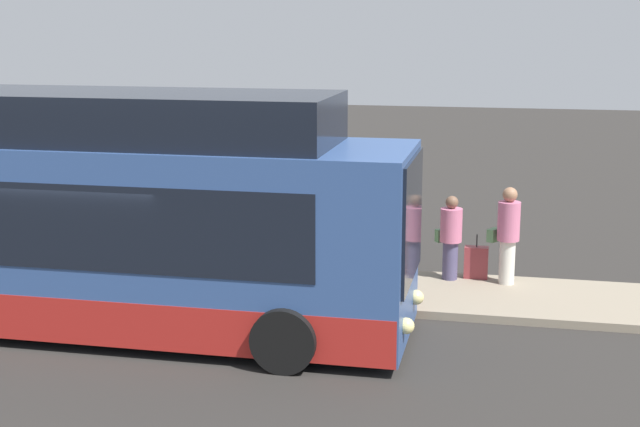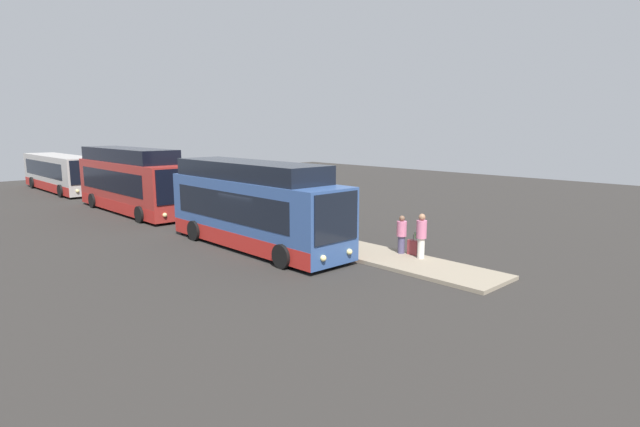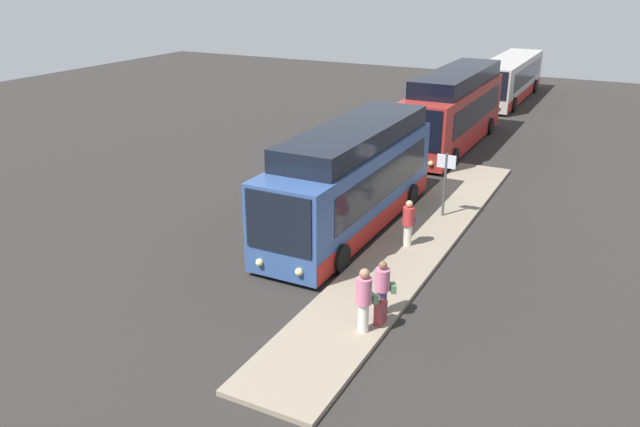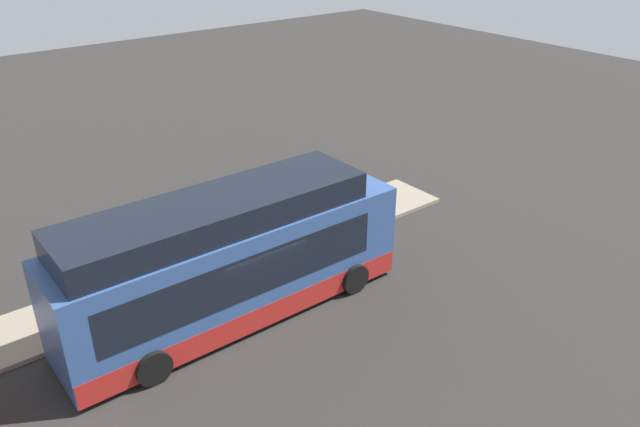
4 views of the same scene
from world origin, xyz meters
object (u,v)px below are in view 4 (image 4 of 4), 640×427
(passenger_boarding, at_px, (215,242))
(sign_post, at_px, (110,251))
(suitcase, at_px, (320,203))
(bus_lead, at_px, (231,263))
(passenger_waiting, at_px, (335,185))
(passenger_with_bags, at_px, (312,194))

(passenger_boarding, relative_size, sign_post, 0.66)
(suitcase, bearing_deg, bus_lead, -148.83)
(passenger_waiting, distance_m, suitcase, 0.91)
(bus_lead, relative_size, passenger_waiting, 5.69)
(passenger_with_bags, bearing_deg, sign_post, 152.06)
(bus_lead, height_order, passenger_with_bags, bus_lead)
(passenger_with_bags, relative_size, suitcase, 1.88)
(passenger_with_bags, distance_m, sign_post, 7.99)
(bus_lead, relative_size, passenger_boarding, 6.33)
(passenger_boarding, height_order, suitcase, passenger_boarding)
(bus_lead, distance_m, passenger_with_bags, 6.58)
(passenger_boarding, height_order, passenger_with_bags, passenger_boarding)
(passenger_waiting, bearing_deg, sign_post, 123.73)
(bus_lead, distance_m, passenger_waiting, 7.43)
(bus_lead, bearing_deg, suitcase, 31.17)
(bus_lead, height_order, passenger_waiting, bus_lead)
(passenger_waiting, distance_m, sign_post, 9.00)
(passenger_waiting, bearing_deg, passenger_with_bags, 114.77)
(passenger_with_bags, distance_m, suitcase, 0.74)
(sign_post, bearing_deg, bus_lead, -49.42)
(passenger_boarding, relative_size, passenger_with_bags, 1.02)
(passenger_waiting, distance_m, passenger_with_bags, 1.05)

